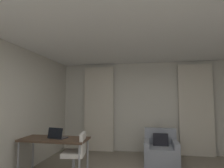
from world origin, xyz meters
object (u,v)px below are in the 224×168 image
at_px(armchair, 161,152).
at_px(desk, 54,142).
at_px(laptop, 57,136).
at_px(desk_chair, 76,159).

xyz_separation_m(armchair, desk, (-2.13, -1.20, 0.41)).
xyz_separation_m(desk, laptop, (0.07, -0.01, 0.11)).
xyz_separation_m(desk_chair, laptop, (-0.41, 0.06, 0.40)).
bearing_deg(desk_chair, armchair, 37.52).
xyz_separation_m(desk, desk_chair, (0.48, -0.07, -0.29)).
height_order(desk, desk_chair, desk_chair).
relative_size(armchair, desk_chair, 0.90).
bearing_deg(desk_chair, laptop, 172.35).
bearing_deg(laptop, armchair, 30.47).
distance_m(armchair, desk, 2.48).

